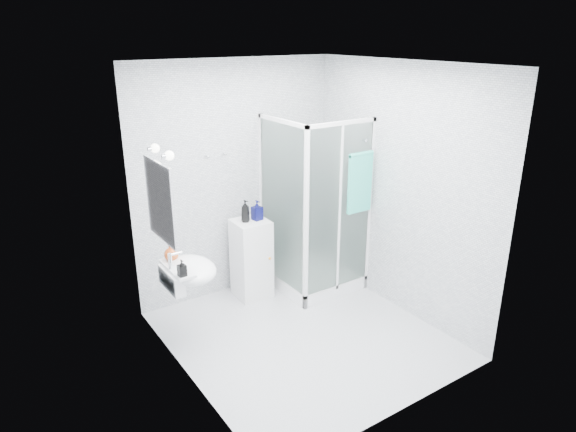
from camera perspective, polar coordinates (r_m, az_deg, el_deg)
room at (r=4.66m, az=1.89°, el=0.39°), size 2.40×2.60×2.60m
shower_enclosure at (r=5.92m, az=2.73°, el=-4.11°), size 0.90×0.95×2.00m
wall_basin at (r=4.78m, az=-11.11°, el=-6.03°), size 0.46×0.56×0.35m
mirror at (r=4.45m, az=-14.05°, el=1.56°), size 0.02×0.60×0.70m
vanity_lights at (r=4.36m, az=-13.90°, el=6.93°), size 0.10×0.40×0.08m
wall_hooks at (r=5.48m, az=-7.96°, el=6.72°), size 0.23×0.06×0.03m
storage_cabinet at (r=5.77m, az=-4.07°, el=-4.74°), size 0.38×0.41×0.90m
hand_towel at (r=5.50m, az=8.01°, el=3.87°), size 0.31×0.05×0.66m
shampoo_bottle_a at (r=5.54m, az=-4.77°, el=0.55°), size 0.12×0.12×0.24m
shampoo_bottle_b at (r=5.59m, az=-3.46°, el=0.64°), size 0.11×0.11×0.22m
soap_dispenser_orange at (r=4.83m, az=-12.86°, el=-3.90°), size 0.14×0.14×0.17m
soap_dispenser_black at (r=4.52m, az=-11.71°, el=-5.68°), size 0.07×0.07×0.15m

